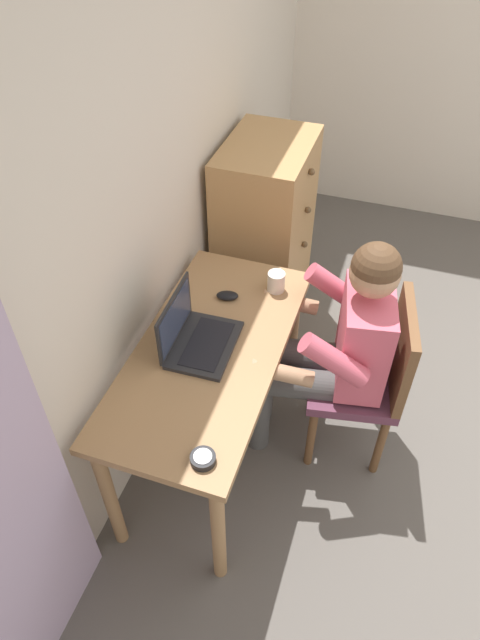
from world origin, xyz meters
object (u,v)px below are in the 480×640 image
object	(u,v)px
laptop	(195,336)
computer_mouse	(227,296)
dresser	(265,237)
chair	(369,375)
desk_clock	(203,459)
coffee_mug	(276,281)
person_seated	(333,342)
desk	(210,367)

from	to	relation	value
laptop	computer_mouse	xyz separation A→B (m)	(0.32, -0.03, -0.04)
dresser	chair	xyz separation A→B (m)	(-0.79, -0.74, -0.06)
dresser	computer_mouse	xyz separation A→B (m)	(-0.77, -0.05, 0.20)
computer_mouse	desk_clock	distance (m)	0.85
chair	computer_mouse	size ratio (longest dim) A/B	8.87
desk_clock	computer_mouse	bearing A→B (deg)	13.89
desk_clock	coffee_mug	distance (m)	0.96
person_seated	desk_clock	size ratio (longest dim) A/B	13.39
desk	coffee_mug	bearing A→B (deg)	-19.39
dresser	computer_mouse	bearing A→B (deg)	-176.39
desk	laptop	world-z (taller)	laptop
dresser	computer_mouse	distance (m)	0.79
desk	dresser	bearing A→B (deg)	4.32
person_seated	dresser	bearing A→B (deg)	34.10
person_seated	computer_mouse	bearing A→B (deg)	83.99
laptop	coffee_mug	xyz separation A→B (m)	(0.45, -0.22, -0.00)
dresser	computer_mouse	size ratio (longest dim) A/B	11.28
computer_mouse	person_seated	bearing A→B (deg)	-110.63
desk	laptop	xyz separation A→B (m)	(0.00, 0.06, 0.17)
computer_mouse	chair	bearing A→B (deg)	-106.57
laptop	coffee_mug	world-z (taller)	laptop
chair	person_seated	bearing A→B (deg)	99.41
person_seated	laptop	xyz separation A→B (m)	(-0.26, 0.54, 0.12)
desk	chair	bearing A→B (deg)	-65.81
person_seated	coffee_mug	size ratio (longest dim) A/B	10.04
desk	desk_clock	bearing A→B (deg)	-161.44
dresser	laptop	world-z (taller)	dresser
laptop	coffee_mug	distance (m)	0.50
computer_mouse	desk	bearing A→B (deg)	171.41
dresser	person_seated	size ratio (longest dim) A/B	0.94
chair	dresser	bearing A→B (deg)	42.95
coffee_mug	laptop	bearing A→B (deg)	153.64
desk	desk_clock	xyz separation A→B (m)	(-0.51, -0.17, 0.13)
desk	dresser	xyz separation A→B (m)	(1.09, 0.08, -0.07)
desk	chair	distance (m)	0.73
dresser	laptop	distance (m)	1.11
person_seated	desk	bearing A→B (deg)	119.12
desk	chair	xyz separation A→B (m)	(0.29, -0.65, -0.13)
person_seated	coffee_mug	xyz separation A→B (m)	(0.18, 0.32, 0.11)
computer_mouse	dresser	bearing A→B (deg)	-11.00
chair	computer_mouse	world-z (taller)	chair
coffee_mug	computer_mouse	bearing A→B (deg)	124.43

